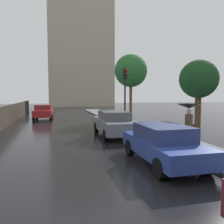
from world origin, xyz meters
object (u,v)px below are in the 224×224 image
pedestrian_with_umbrella_near (189,112)px  street_tree_near (199,80)px  traffic_light (125,86)px  street_tree_mid (131,71)px  car_grey_mid_road (114,123)px  car_blue_behind_camera (163,143)px  car_red_far_ahead (43,112)px

pedestrian_with_umbrella_near → street_tree_near: bearing=55.3°
traffic_light → street_tree_near: size_ratio=0.97×
pedestrian_with_umbrella_near → street_tree_mid: 12.67m
pedestrian_with_umbrella_near → car_grey_mid_road: bearing=130.1°
traffic_light → street_tree_near: bearing=-62.9°
pedestrian_with_umbrella_near → street_tree_near: street_tree_near is taller
car_grey_mid_road → traffic_light: 3.68m
car_blue_behind_camera → street_tree_near: bearing=42.0°
traffic_light → car_red_far_ahead: bearing=125.7°
car_blue_behind_camera → traffic_light: bearing=82.2°
car_blue_behind_camera → traffic_light: (1.26, 8.10, 2.31)m
car_blue_behind_camera → pedestrian_with_umbrella_near: (2.08, 1.57, 0.93)m
car_red_far_ahead → street_tree_near: street_tree_near is taller
pedestrian_with_umbrella_near → traffic_light: size_ratio=0.46×
car_blue_behind_camera → traffic_light: size_ratio=0.99×
car_blue_behind_camera → pedestrian_with_umbrella_near: bearing=38.2°
pedestrian_with_umbrella_near → street_tree_mid: street_tree_mid is taller
car_grey_mid_road → car_blue_behind_camera: (0.27, -5.62, -0.05)m
car_grey_mid_road → street_tree_mid: bearing=65.5°
traffic_light → car_blue_behind_camera: bearing=-98.8°
car_blue_behind_camera → pedestrian_with_umbrella_near: 2.77m
car_grey_mid_road → car_red_far_ahead: 11.55m
traffic_light → street_tree_mid: bearing=66.5°
street_tree_near → street_tree_mid: (-0.03, 10.49, 1.55)m
car_grey_mid_road → car_blue_behind_camera: car_grey_mid_road is taller
car_grey_mid_road → car_blue_behind_camera: size_ratio=1.11×
car_red_far_ahead → traffic_light: traffic_light is taller
street_tree_near → street_tree_mid: 10.61m
car_red_far_ahead → street_tree_near: size_ratio=0.96×
car_grey_mid_road → street_tree_mid: size_ratio=0.72×
car_blue_behind_camera → pedestrian_with_umbrella_near: pedestrian_with_umbrella_near is taller
street_tree_near → car_red_far_ahead: bearing=122.7°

